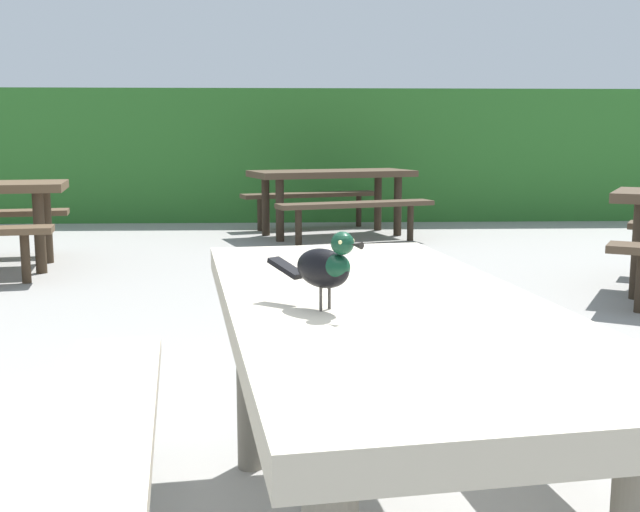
# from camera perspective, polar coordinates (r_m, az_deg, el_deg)

# --- Properties ---
(hedge_wall) EXTENTS (28.00, 1.36, 1.73)m
(hedge_wall) POSITION_cam_1_polar(r_m,az_deg,el_deg) (10.65, -0.58, 7.55)
(hedge_wall) COLOR #2D6B28
(hedge_wall) RESTS_ON ground
(picnic_table_foreground) EXTENTS (1.90, 1.93, 0.74)m
(picnic_table_foreground) POSITION_cam_1_polar(r_m,az_deg,el_deg) (1.95, 4.47, -8.30)
(picnic_table_foreground) COLOR #B2A893
(picnic_table_foreground) RESTS_ON ground
(bird_grackle) EXTENTS (0.22, 0.23, 0.18)m
(bird_grackle) POSITION_cam_1_polar(r_m,az_deg,el_deg) (1.72, 0.46, -0.73)
(bird_grackle) COLOR black
(bird_grackle) RESTS_ON picnic_table_foreground
(picnic_table_mid_left) EXTENTS (2.15, 2.13, 0.74)m
(picnic_table_mid_left) POSITION_cam_1_polar(r_m,az_deg,el_deg) (8.67, 0.88, 5.18)
(picnic_table_mid_left) COLOR #473828
(picnic_table_mid_left) RESTS_ON ground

